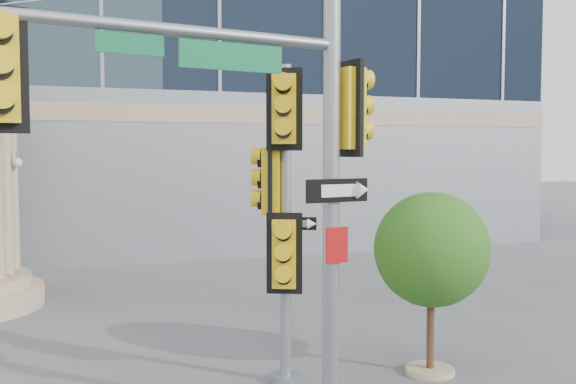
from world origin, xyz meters
name	(u,v)px	position (x,y,z in m)	size (l,w,h in m)	color
main_signal_pole	(256,146)	(-0.94, -0.55, 3.94)	(4.91, 1.27, 6.36)	slate
secondary_signal_pole	(281,198)	(0.08, 1.47, 3.10)	(0.89, 0.88, 5.28)	slate
street_tree	(433,254)	(2.75, 1.16, 2.09)	(2.04, 1.99, 3.17)	tan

